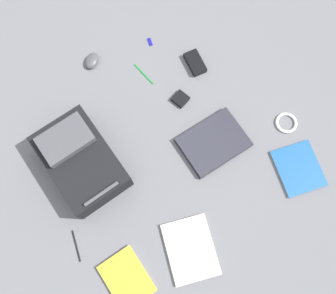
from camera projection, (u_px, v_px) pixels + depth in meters
ground_plane at (161, 152)px, 1.76m from camera, size 4.16×4.16×0.00m
backpack at (80, 160)px, 1.67m from camera, size 0.29×0.43×0.18m
laptop at (213, 142)px, 1.76m from camera, size 0.32×0.25×0.03m
book_red at (127, 278)px, 1.59m from camera, size 0.18×0.23×0.02m
book_blue at (190, 249)px, 1.63m from camera, size 0.30×0.33×0.02m
book_manual at (298, 168)px, 1.73m from camera, size 0.27×0.29×0.01m
computer_mouse at (91, 61)px, 1.88m from camera, size 0.12×0.11×0.04m
cable_coil at (286, 123)px, 1.80m from camera, size 0.11×0.11×0.02m
power_brick at (195, 63)px, 1.88m from camera, size 0.10×0.15×0.03m
pen_black at (144, 74)px, 1.87m from camera, size 0.02×0.15×0.01m
pen_blue at (76, 246)px, 1.63m from camera, size 0.05×0.14×0.01m
earbud_pouch at (180, 99)px, 1.83m from camera, size 0.08×0.08×0.02m
usb_stick at (150, 42)px, 1.93m from camera, size 0.03×0.05×0.01m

